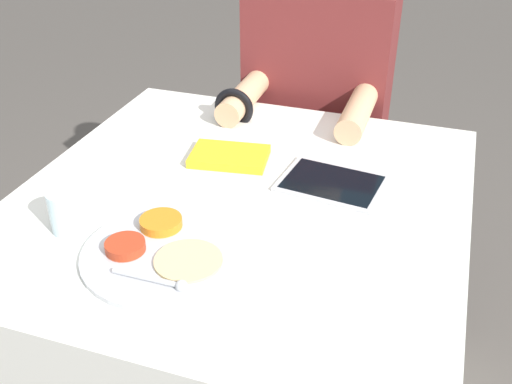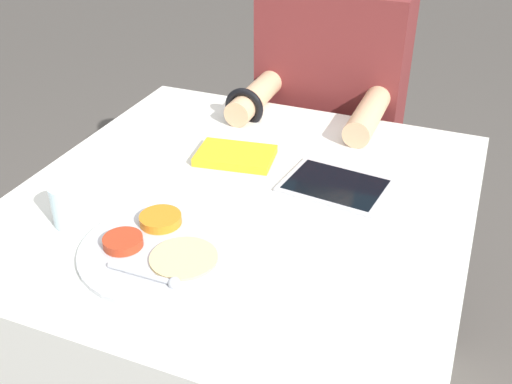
{
  "view_description": "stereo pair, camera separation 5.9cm",
  "coord_description": "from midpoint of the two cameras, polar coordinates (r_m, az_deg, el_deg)",
  "views": [
    {
      "loc": [
        0.38,
        -1.03,
        1.45
      ],
      "look_at": [
        0.06,
        -0.07,
        0.83
      ],
      "focal_mm": 42.0,
      "sensor_mm": 36.0,
      "label": 1
    },
    {
      "loc": [
        0.44,
        -1.01,
        1.45
      ],
      "look_at": [
        0.06,
        -0.07,
        0.83
      ],
      "focal_mm": 42.0,
      "sensor_mm": 36.0,
      "label": 2
    }
  ],
  "objects": [
    {
      "name": "red_notebook",
      "position": [
        1.43,
        -3.73,
        3.35
      ],
      "size": [
        0.2,
        0.14,
        0.02
      ],
      "color": "silver",
      "rests_on": "dining_table"
    },
    {
      "name": "tablet_device",
      "position": [
        1.33,
        6.0,
        0.81
      ],
      "size": [
        0.24,
        0.19,
        0.01
      ],
      "color": "#B7B7BC",
      "rests_on": "dining_table"
    },
    {
      "name": "drinking_glass",
      "position": [
        1.23,
        -18.99,
        -1.78
      ],
      "size": [
        0.06,
        0.06,
        0.09
      ],
      "color": "silver",
      "rests_on": "dining_table"
    },
    {
      "name": "person_diner",
      "position": [
        1.92,
        4.67,
        4.89
      ],
      "size": [
        0.43,
        0.47,
        1.26
      ],
      "color": "black",
      "rests_on": "ground_plane"
    },
    {
      "name": "thali_tray",
      "position": [
        1.14,
        -10.31,
        -5.52
      ],
      "size": [
        0.31,
        0.31,
        0.03
      ],
      "color": "#B7BABF",
      "rests_on": "dining_table"
    },
    {
      "name": "dining_table",
      "position": [
        1.53,
        -2.44,
        -12.68
      ],
      "size": [
        0.95,
        0.99,
        0.77
      ],
      "color": "silver",
      "rests_on": "ground_plane"
    }
  ]
}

